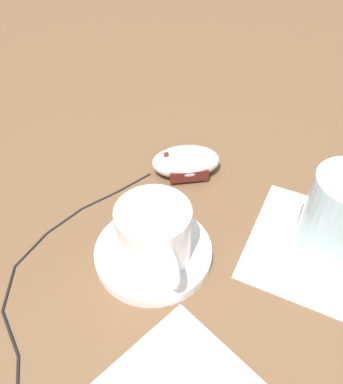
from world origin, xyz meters
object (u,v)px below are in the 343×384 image
(drinking_glass, at_px, (343,217))
(computer_mouse, at_px, (186,161))
(coffee_cup, at_px, (155,234))
(saucer, at_px, (153,252))

(drinking_glass, bearing_deg, computer_mouse, -14.27)
(computer_mouse, bearing_deg, coffee_cup, 102.75)
(saucer, bearing_deg, computer_mouse, -78.94)
(coffee_cup, distance_m, drinking_glass, 0.20)
(saucer, distance_m, drinking_glass, 0.21)
(saucer, xyz_separation_m, computer_mouse, (0.03, -0.15, 0.01))
(saucer, bearing_deg, coffee_cup, 135.28)
(computer_mouse, bearing_deg, drinking_glass, 165.73)
(saucer, relative_size, coffee_cup, 1.42)
(coffee_cup, xyz_separation_m, computer_mouse, (0.04, -0.16, -0.03))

